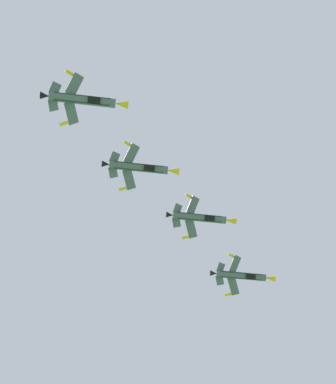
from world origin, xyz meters
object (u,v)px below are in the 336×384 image
at_px(fighter_jet_lead, 242,276).
at_px(fighter_jet_right_wing, 140,168).
at_px(fighter_jet_left_wing, 201,218).
at_px(fighter_jet_left_outer, 84,100).

bearing_deg(fighter_jet_lead, fighter_jet_right_wing, -44.30).
distance_m(fighter_jet_left_wing, fighter_jet_left_outer, 39.10).
height_order(fighter_jet_left_wing, fighter_jet_left_outer, fighter_jet_left_wing).
xyz_separation_m(fighter_jet_lead, fighter_jet_right_wing, (-9.56, -38.06, 1.75)).
relative_size(fighter_jet_left_wing, fighter_jet_left_outer, 1.00).
bearing_deg(fighter_jet_left_wing, fighter_jet_right_wing, -48.67).
height_order(fighter_jet_lead, fighter_jet_left_wing, fighter_jet_left_wing).
bearing_deg(fighter_jet_left_outer, fighter_jet_right_wing, 143.33).
bearing_deg(fighter_jet_right_wing, fighter_jet_left_outer, -36.67).
bearing_deg(fighter_jet_left_wing, fighter_jet_lead, 140.13).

